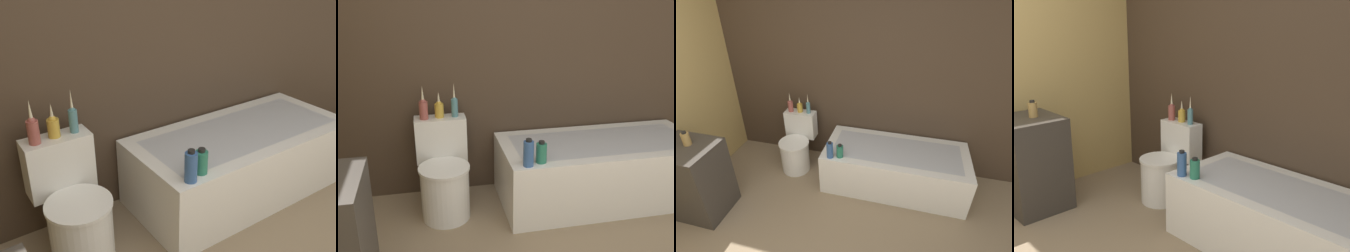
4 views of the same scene
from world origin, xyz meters
The scene contains 8 objects.
wall_back_tiled centered at (0.00, 2.18, 1.30)m, with size 6.40×0.06×2.60m.
bathtub centered at (0.74, 1.75, 0.26)m, with size 1.64×0.75×0.51m.
toilet centered at (-0.53, 1.79, 0.31)m, with size 0.40×0.54×0.72m.
vase_gold centered at (-0.65, 1.97, 0.81)m, with size 0.07×0.07×0.26m.
vase_silver centered at (-0.53, 1.99, 0.79)m, with size 0.07×0.07×0.21m.
vase_bronze centered at (-0.41, 1.98, 0.81)m, with size 0.05×0.05×0.27m.
shampoo_bottle_tall centered at (0.04, 1.44, 0.60)m, with size 0.07×0.07×0.20m.
shampoo_bottle_short centered at (0.15, 1.48, 0.58)m, with size 0.08×0.08×0.16m.
Camera 1 is at (-1.12, -0.04, 1.75)m, focal length 42.00 mm.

